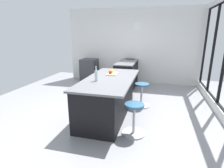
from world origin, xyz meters
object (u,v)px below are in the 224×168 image
object	(u,v)px
stool_middle	(134,120)
water_bottle	(96,75)
cutting_board	(113,74)
stool_by_window	(141,96)
apple_red	(110,72)
oven_range	(89,70)
apple_yellow	(111,71)
kitchen_island	(108,96)

from	to	relation	value
stool_middle	water_bottle	distance (m)	1.19
cutting_board	stool_by_window	bearing A→B (deg)	113.85
stool_middle	cutting_board	size ratio (longest dim) A/B	1.70
stool_middle	apple_red	xyz separation A→B (m)	(-1.05, -0.74, 0.65)
oven_range	cutting_board	distance (m)	2.89
stool_by_window	apple_red	size ratio (longest dim) A/B	8.24
stool_by_window	apple_red	world-z (taller)	apple_red
apple_red	oven_range	bearing A→B (deg)	-148.15
cutting_board	stool_middle	bearing A→B (deg)	32.30
stool_by_window	apple_yellow	world-z (taller)	apple_yellow
stool_by_window	cutting_board	distance (m)	0.97
stool_by_window	water_bottle	distance (m)	1.51
stool_middle	water_bottle	bearing A→B (deg)	-114.37
stool_by_window	water_bottle	world-z (taller)	water_bottle
kitchen_island	stool_middle	distance (m)	1.00
oven_range	apple_yellow	size ratio (longest dim) A/B	9.87
apple_yellow	stool_by_window	bearing A→B (deg)	108.92
apple_yellow	cutting_board	bearing A→B (deg)	40.43
oven_range	water_bottle	bearing A→B (deg)	24.20
stool_middle	water_bottle	xyz separation A→B (m)	(-0.39, -0.87, 0.72)
cutting_board	apple_red	xyz separation A→B (m)	(0.05, -0.05, 0.05)
apple_yellow	apple_red	bearing A→B (deg)	-1.95
stool_middle	apple_yellow	world-z (taller)	apple_yellow
apple_yellow	kitchen_island	bearing A→B (deg)	4.40
apple_red	apple_yellow	distance (m)	0.10
stool_middle	apple_yellow	size ratio (longest dim) A/B	6.90
apple_red	water_bottle	size ratio (longest dim) A/B	0.24
kitchen_island	stool_middle	xyz separation A→B (m)	(0.70, 0.70, -0.16)
cutting_board	water_bottle	bearing A→B (deg)	-13.86
kitchen_island	cutting_board	xyz separation A→B (m)	(-0.39, 0.01, 0.45)
kitchen_island	cutting_board	bearing A→B (deg)	178.42
cutting_board	apple_yellow	bearing A→B (deg)	-139.57
apple_yellow	water_bottle	xyz separation A→B (m)	(0.76, -0.13, 0.06)
stool_middle	apple_red	world-z (taller)	apple_red
stool_by_window	cutting_board	size ratio (longest dim) A/B	1.70
stool_middle	water_bottle	size ratio (longest dim) A/B	1.95
apple_red	water_bottle	bearing A→B (deg)	-10.78
stool_by_window	stool_middle	xyz separation A→B (m)	(1.40, 0.00, 0.00)
oven_range	water_bottle	size ratio (longest dim) A/B	2.79
cutting_board	apple_red	bearing A→B (deg)	-45.45
kitchen_island	apple_red	size ratio (longest dim) A/B	29.87
kitchen_island	stool_by_window	xyz separation A→B (m)	(-0.70, 0.70, -0.16)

